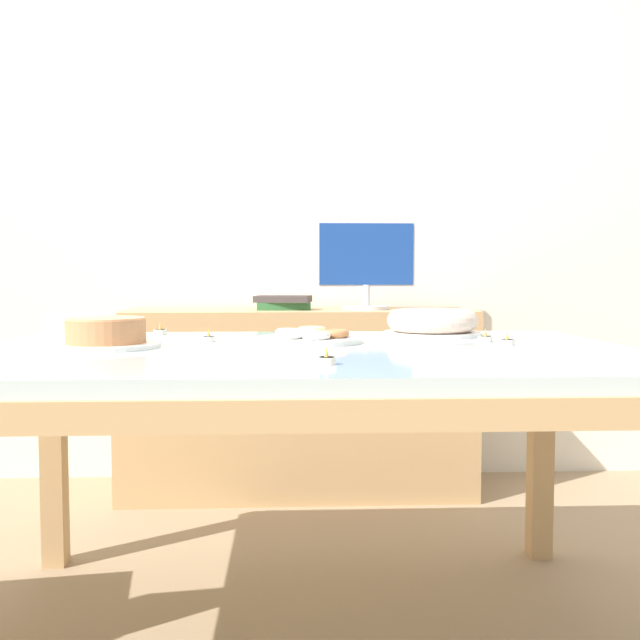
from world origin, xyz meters
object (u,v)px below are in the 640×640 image
(tealight_near_cakes, at_px, (327,360))
(tealight_centre, at_px, (209,338))
(tealight_left_edge, at_px, (160,331))
(tealight_near_front, at_px, (507,342))
(cake_golden_bundt, at_px, (432,323))
(book_stack, at_px, (283,302))
(cake_chocolate_round, at_px, (106,334))
(plate_stack, at_px, (80,326))
(pastry_platter, at_px, (309,337))
(computer_monitor, at_px, (366,265))
(tealight_right_edge, at_px, (485,338))

(tealight_near_cakes, bearing_deg, tealight_centre, 120.16)
(tealight_left_edge, height_order, tealight_near_front, same)
(cake_golden_bundt, xyz_separation_m, tealight_near_front, (0.13, -0.32, -0.03))
(book_stack, xyz_separation_m, cake_chocolate_round, (-0.44, -1.21, -0.03))
(plate_stack, bearing_deg, tealight_near_front, -13.58)
(cake_chocolate_round, distance_m, pastry_platter, 0.54)
(tealight_centre, bearing_deg, tealight_left_edge, 125.07)
(computer_monitor, bearing_deg, pastry_platter, -104.25)
(tealight_centre, bearing_deg, book_stack, 79.43)
(plate_stack, distance_m, tealight_near_cakes, 0.96)
(tealight_right_edge, bearing_deg, tealight_near_cakes, -134.04)
(cake_golden_bundt, bearing_deg, tealight_left_edge, 175.42)
(computer_monitor, bearing_deg, tealight_left_edge, -132.03)
(computer_monitor, xyz_separation_m, tealight_right_edge, (0.21, -1.09, -0.22))
(computer_monitor, distance_m, tealight_centre, 1.22)
(cake_golden_bundt, distance_m, pastry_platter, 0.43)
(pastry_platter, bearing_deg, computer_monitor, 75.75)
(computer_monitor, height_order, cake_golden_bundt, computer_monitor)
(plate_stack, distance_m, tealight_centre, 0.43)
(tealight_right_edge, bearing_deg, cake_chocolate_round, -173.69)
(cake_chocolate_round, xyz_separation_m, tealight_left_edge, (0.07, 0.40, -0.02))
(computer_monitor, distance_m, pastry_platter, 1.14)
(cake_chocolate_round, bearing_deg, book_stack, 69.93)
(book_stack, xyz_separation_m, tealight_near_cakes, (0.10, -1.58, -0.06))
(tealight_left_edge, distance_m, tealight_centre, 0.31)
(tealight_right_edge, height_order, tealight_centre, same)
(tealight_right_edge, height_order, tealight_near_cakes, same)
(plate_stack, xyz_separation_m, tealight_left_edge, (0.22, 0.10, -0.02))
(book_stack, bearing_deg, computer_monitor, -0.23)
(computer_monitor, xyz_separation_m, tealight_near_front, (0.24, -1.19, -0.22))
(book_stack, xyz_separation_m, pastry_platter, (0.08, -1.08, -0.06))
(book_stack, bearing_deg, tealight_left_edge, -114.87)
(cake_chocolate_round, xyz_separation_m, cake_golden_bundt, (0.90, 0.33, 0.00))
(book_stack, height_order, tealight_centre, book_stack)
(cake_chocolate_round, bearing_deg, tealight_left_edge, 80.65)
(pastry_platter, xyz_separation_m, tealight_right_edge, (0.49, -0.01, -0.00))
(cake_golden_bundt, xyz_separation_m, tealight_near_cakes, (-0.36, -0.70, -0.03))
(cake_golden_bundt, distance_m, tealight_right_edge, 0.24)
(tealight_right_edge, bearing_deg, tealight_left_edge, 163.08)
(pastry_platter, relative_size, tealight_near_cakes, 7.60)
(tealight_near_cakes, distance_m, tealight_centre, 0.59)
(pastry_platter, distance_m, tealight_near_cakes, 0.50)
(plate_stack, relative_size, tealight_near_cakes, 5.25)
(pastry_platter, relative_size, tealight_centre, 7.60)
(cake_chocolate_round, bearing_deg, tealight_centre, 30.80)
(tealight_near_front, height_order, tealight_near_cakes, same)
(computer_monitor, bearing_deg, cake_golden_bundt, -82.97)
(pastry_platter, xyz_separation_m, tealight_near_cakes, (0.02, -0.49, -0.00))
(computer_monitor, distance_m, plate_stack, 1.32)
(tealight_left_edge, bearing_deg, plate_stack, -156.04)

